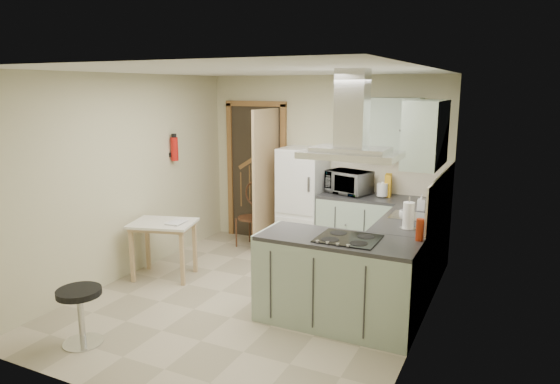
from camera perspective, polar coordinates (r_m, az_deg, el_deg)
The scene contains 28 objects.
floor at distance 5.76m, azimuth -2.82°, elevation -12.04°, with size 4.20×4.20×0.00m, color tan.
ceiling at distance 5.26m, azimuth -3.11°, elevation 13.68°, with size 4.20×4.20×0.00m, color silver.
back_wall at distance 7.26m, azimuth 5.04°, elevation 3.26°, with size 3.60×3.60×0.00m, color #BFBA94.
left_wall at distance 6.42m, azimuth -17.19°, elevation 1.64°, with size 4.20×4.20×0.00m, color #BFBA94.
right_wall at distance 4.79m, azimuth 16.28°, elevation -1.67°, with size 4.20×4.20×0.00m, color #BFBA94.
doorway at distance 7.71m, azimuth -2.73°, elevation 2.31°, with size 1.10×0.12×2.10m, color brown.
fridge at distance 7.15m, azimuth 2.62°, elevation -0.91°, with size 0.60×0.60×1.50m, color white.
counter_back at distance 6.94m, azimuth 9.15°, elevation -4.00°, with size 1.08×0.60×0.90m, color #9EB2A0.
counter_right at distance 6.13m, azimuth 14.88°, elevation -6.43°, with size 0.60×1.95×0.90m, color #9EB2A0.
splashback at distance 6.98m, azimuth 12.38°, elevation 1.86°, with size 1.68×0.02×0.50m, color beige.
wall_cabinet_back at distance 6.74m, azimuth 12.23°, elevation 7.52°, with size 0.85×0.35×0.70m, color #9EB2A0.
wall_cabinet_right at distance 5.56m, azimuth 16.36°, elevation 6.42°, with size 0.35×0.90×0.70m, color #9EB2A0.
peninsula at distance 5.05m, azimuth 6.56°, elevation -10.11°, with size 1.55×0.65×0.90m, color #9EB2A0.
hob at distance 4.87m, azimuth 7.80°, elevation -5.30°, with size 0.58×0.50×0.01m, color black.
extractor_hood at distance 4.69m, azimuth 8.08°, elevation 4.25°, with size 0.90×0.55×0.10m, color silver.
sink at distance 5.83m, azimuth 14.78°, elevation -2.69°, with size 0.45×0.40×0.01m, color silver.
fire_extinguisher at distance 7.03m, azimuth -11.97°, elevation 4.83°, with size 0.10×0.10×0.32m, color #B2140F.
drop_leaf_table at distance 6.40m, azimuth -13.10°, elevation -6.44°, with size 0.76×0.57×0.71m, color tan.
bentwood_chair at distance 7.40m, azimuth -3.36°, elevation -2.98°, with size 0.39×0.39×0.87m, color #4D2D19.
stool at distance 5.07m, azimuth -21.79°, elevation -13.05°, with size 0.40×0.40×0.54m, color black.
microwave at distance 6.89m, azimuth 7.86°, elevation 1.11°, with size 0.57×0.38×0.32m, color black.
kettle at distance 6.73m, azimuth 11.61°, elevation 0.27°, with size 0.14×0.14×0.21m, color white.
cereal_box at distance 6.82m, azimuth 12.26°, elevation 0.77°, with size 0.08×0.20×0.30m, color gold.
soap_bottle at distance 6.14m, azimuth 15.86°, elevation -1.14°, with size 0.09×0.09×0.19m, color #BAB8C5.
paper_towel at distance 5.30m, azimuth 14.47°, elevation -2.58°, with size 0.11×0.11×0.29m, color white.
cup at distance 5.67m, azimuth 14.13°, elevation -2.57°, with size 0.14×0.14×0.11m, color white.
red_bottle at distance 4.93m, azimuth 15.69°, elevation -4.18°, with size 0.07×0.07×0.21m, color #A62C0E.
book at distance 6.24m, azimuth -12.51°, elevation -2.94°, with size 0.18×0.25×0.11m, color #A83838.
Camera 1 is at (2.54, -4.61, 2.34)m, focal length 32.00 mm.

